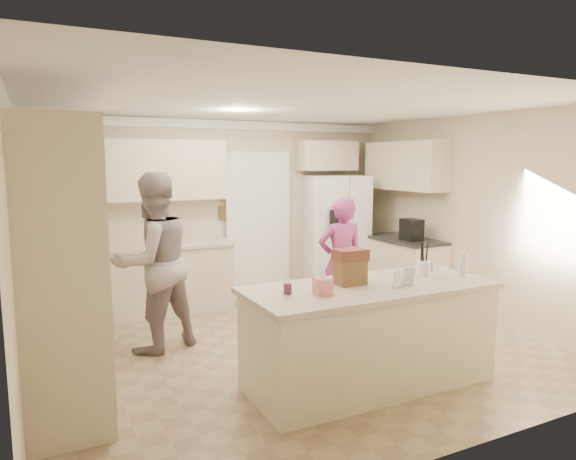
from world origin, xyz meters
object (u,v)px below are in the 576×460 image
utensil_crock (423,269)px  dollhouse_body (350,272)px  coffee_maker (412,230)px  tissue_box (323,286)px  refrigerator (336,234)px  teen_girl (341,262)px  island_base (369,337)px  teen_boy (153,262)px

utensil_crock → dollhouse_body: bearing=176.4°
dollhouse_body → coffee_maker: bearing=39.3°
coffee_maker → tissue_box: coffee_maker is taller
refrigerator → teen_girl: refrigerator is taller
coffee_maker → island_base: size_ratio=0.14×
utensil_crock → dollhouse_body: dollhouse_body is taller
coffee_maker → utensil_crock: size_ratio=2.00×
refrigerator → utensil_crock: size_ratio=12.00×
dollhouse_body → teen_boy: 2.16m
island_base → tissue_box: tissue_box is taller
refrigerator → coffee_maker: (0.56, -1.09, 0.17)m
island_base → teen_girl: size_ratio=1.38×
coffee_maker → island_base: coffee_maker is taller
tissue_box → teen_boy: teen_boy is taller
coffee_maker → teen_boy: 3.61m
refrigerator → island_base: 3.37m
dollhouse_body → teen_girl: (0.82, 1.45, -0.24)m
island_base → coffee_maker: bearing=42.8°
refrigerator → coffee_maker: refrigerator is taller
coffee_maker → teen_boy: (-3.60, -0.16, -0.12)m
coffee_maker → dollhouse_body: bearing=-140.7°
teen_boy → teen_girl: size_ratio=1.20×
refrigerator → teen_girl: bearing=-105.7°
utensil_crock → coffee_maker: bearing=52.9°
coffee_maker → island_base: bearing=-137.2°
teen_boy → coffee_maker: bearing=163.1°
refrigerator → teen_boy: (-3.04, -1.25, 0.05)m
refrigerator → dollhouse_body: (-1.64, -2.89, 0.14)m
utensil_crock → dollhouse_body: size_ratio=0.58×
coffee_maker → teen_girl: size_ratio=0.19×
refrigerator → tissue_box: bearing=-109.4°
island_base → teen_girl: teen_girl is taller
utensil_crock → teen_girl: size_ratio=0.09×
refrigerator → tissue_box: refrigerator is taller
utensil_crock → tissue_box: utensil_crock is taller
tissue_box → teen_boy: (-1.00, 1.84, -0.04)m
dollhouse_body → teen_boy: (-1.40, 1.64, -0.08)m
island_base → dollhouse_body: bearing=146.3°
utensil_crock → island_base: bearing=-175.6°
refrigerator → teen_boy: teen_boy is taller
tissue_box → island_base: bearing=10.3°
utensil_crock → teen_girl: teen_girl is taller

